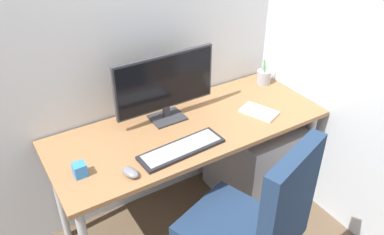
% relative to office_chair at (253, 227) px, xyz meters
% --- Properties ---
extents(ground_plane, '(8.00, 8.00, 0.00)m').
position_rel_office_chair_xyz_m(ground_plane, '(0.04, 0.65, -0.54)').
color(ground_plane, brown).
extents(desk, '(1.62, 0.64, 0.74)m').
position_rel_office_chair_xyz_m(desk, '(0.04, 0.65, 0.13)').
color(desk, '#996B42').
rests_on(desk, ground_plane).
extents(office_chair, '(0.59, 0.64, 1.06)m').
position_rel_office_chair_xyz_m(office_chair, '(0.00, 0.00, 0.00)').
color(office_chair, black).
rests_on(office_chair, ground_plane).
extents(filing_cabinet, '(0.47, 0.57, 0.60)m').
position_rel_office_chair_xyz_m(filing_cabinet, '(0.55, 0.63, -0.24)').
color(filing_cabinet, gray).
rests_on(filing_cabinet, ground_plane).
extents(monitor, '(0.61, 0.16, 0.40)m').
position_rel_office_chair_xyz_m(monitor, '(-0.03, 0.80, 0.42)').
color(monitor, '#333338').
rests_on(monitor, desk).
extents(keyboard, '(0.48, 0.17, 0.02)m').
position_rel_office_chair_xyz_m(keyboard, '(-0.11, 0.48, 0.21)').
color(keyboard, black).
rests_on(keyboard, desk).
extents(mouse, '(0.08, 0.11, 0.04)m').
position_rel_office_chair_xyz_m(mouse, '(-0.42, 0.44, 0.22)').
color(mouse, slate).
rests_on(mouse, desk).
extents(pen_holder, '(0.09, 0.09, 0.18)m').
position_rel_office_chair_xyz_m(pen_holder, '(0.75, 0.84, 0.25)').
color(pen_holder, '#9EA0A5').
rests_on(pen_holder, desk).
extents(notebook, '(0.20, 0.25, 0.02)m').
position_rel_office_chair_xyz_m(notebook, '(0.47, 0.55, 0.21)').
color(notebook, silver).
rests_on(notebook, desk).
extents(desk_clamp_accessory, '(0.06, 0.06, 0.07)m').
position_rel_office_chair_xyz_m(desk_clamp_accessory, '(-0.63, 0.57, 0.23)').
color(desk_clamp_accessory, '#337FD8').
rests_on(desk_clamp_accessory, desk).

